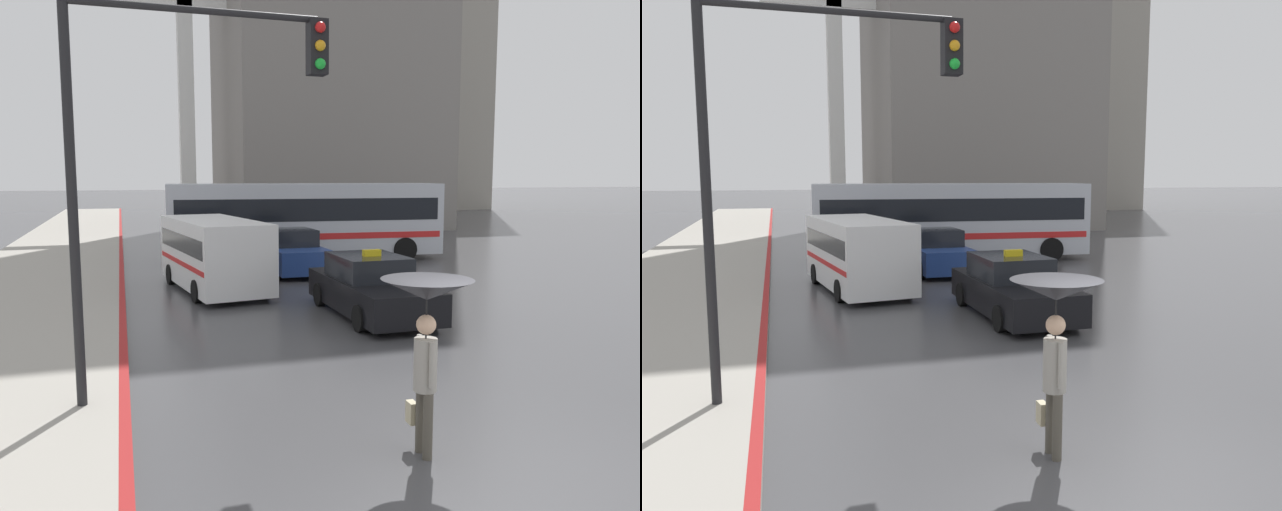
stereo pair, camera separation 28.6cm
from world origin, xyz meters
TOP-DOWN VIEW (x-y plane):
  - ground_plane at (0.00, 0.00)m, footprint 300.00×300.00m
  - taxi at (1.43, 8.52)m, footprint 1.91×4.68m
  - sedan_red at (1.38, 15.70)m, footprint 1.91×4.11m
  - ambulance_van at (-1.75, 13.04)m, footprint 2.71×5.64m
  - city_bus at (2.74, 18.60)m, footprint 11.04×3.34m
  - pedestrian_with_umbrella at (-0.92, 1.10)m, footprint 1.11×1.11m
  - traffic_light at (-3.54, 3.71)m, footprint 3.73×0.38m
  - building_tower_far at (24.60, 55.42)m, footprint 14.02×11.52m
  - monument_cross at (-0.25, 34.31)m, footprint 8.50×0.90m

SIDE VIEW (x-z plane):
  - ground_plane at x=0.00m, z-range 0.00..0.00m
  - taxi at x=1.43m, z-range -0.14..1.49m
  - sedan_red at x=1.38m, z-range -0.07..1.46m
  - ambulance_van at x=-1.75m, z-range 0.12..2.25m
  - city_bus at x=2.74m, z-range 0.17..3.27m
  - pedestrian_with_umbrella at x=-0.92m, z-range 0.71..2.90m
  - traffic_light at x=-3.54m, z-range 1.17..7.17m
  - monument_cross at x=-0.25m, z-range 1.30..20.61m
  - building_tower_far at x=24.60m, z-range 0.00..37.56m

